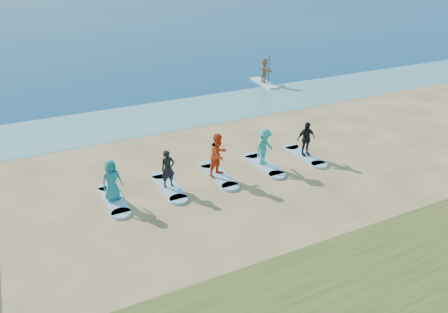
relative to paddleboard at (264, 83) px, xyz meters
name	(u,v)px	position (x,y,z in m)	size (l,w,h in m)	color
ground	(269,199)	(-8.13, -13.61, -0.06)	(600.00, 600.00, 0.00)	tan
shallow_water	(171,115)	(-8.13, -3.11, -0.05)	(600.00, 600.00, 0.00)	teal
paddleboard	(264,83)	(0.00, 0.00, 0.00)	(0.70, 3.00, 0.12)	silver
paddleboarder	(264,70)	(0.00, 0.00, 0.90)	(1.57, 0.50, 1.69)	tan
surfboard_0	(114,200)	(-13.35, -11.14, -0.01)	(0.70, 2.20, 0.09)	#8CC0D9
student_0	(111,180)	(-13.35, -11.14, 0.81)	(0.77, 0.50, 1.57)	teal
surfboard_1	(169,187)	(-11.19, -11.14, -0.01)	(0.70, 2.20, 0.09)	#8CC0D9
student_1	(168,169)	(-11.19, -11.14, 0.78)	(0.55, 0.36, 1.50)	black
surfboard_2	(219,176)	(-9.03, -11.14, -0.01)	(0.70, 2.20, 0.09)	#8CC0D9
student_2	(219,155)	(-9.03, -11.14, 0.93)	(0.87, 0.68, 1.80)	red
surfboard_3	(264,165)	(-6.86, -11.14, -0.01)	(0.70, 2.20, 0.09)	#8CC0D9
student_3	(264,147)	(-6.86, -11.14, 0.83)	(1.03, 0.59, 1.60)	teal
surfboard_4	(305,156)	(-4.70, -11.14, -0.01)	(0.70, 2.20, 0.09)	#8CC0D9
student_4	(306,139)	(-4.70, -11.14, 0.81)	(0.91, 0.38, 1.55)	black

